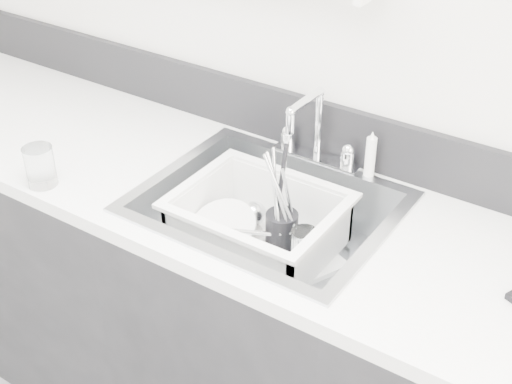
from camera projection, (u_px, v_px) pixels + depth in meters
The scene contains 12 objects.
counter_run at pixel (266, 334), 2.07m from camera, with size 3.20×0.62×0.92m.
backsplash at pixel (326, 129), 1.98m from camera, with size 3.20×0.02×0.16m, color black.
sink at pixel (267, 231), 1.86m from camera, with size 0.64×0.52×0.20m, color silver, non-canonical shape.
faucet at pixel (316, 143), 1.95m from camera, with size 0.26×0.18×0.23m.
side_sprayer at pixel (370, 155), 1.88m from camera, with size 0.03×0.03×0.14m, color white.
wash_tub at pixel (258, 224), 1.88m from camera, with size 0.42×0.35×0.16m, color white, non-canonical shape.
plate_stack at pixel (226, 236), 1.91m from camera, with size 0.23×0.22×0.09m.
utensil_cup at pixel (282, 228), 1.88m from camera, with size 0.09×0.09×0.29m.
ladle at pixel (257, 233), 1.90m from camera, with size 0.26×0.09×0.07m, color silver, non-canonical shape.
tumbler_in_tub at pixel (304, 247), 1.83m from camera, with size 0.07×0.07×0.10m, color white.
tumbler_counter at pixel (40, 166), 1.86m from camera, with size 0.08×0.08×0.11m, color white.
bowl_small at pixel (279, 277), 1.78m from camera, with size 0.12×0.12×0.04m, color white.
Camera 1 is at (0.81, -0.08, 1.94)m, focal length 50.00 mm.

